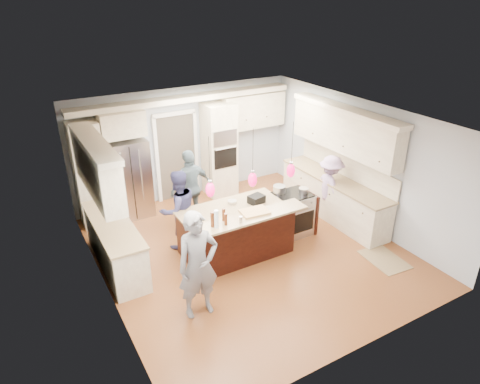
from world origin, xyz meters
The scene contains 23 objects.
ground_plane centered at (0.00, 0.00, 0.00)m, with size 6.00×6.00×0.00m, color brown.
room_shell centered at (0.00, 0.00, 1.82)m, with size 5.54×6.04×2.72m.
refrigerator centered at (-1.55, 2.64, 0.90)m, with size 0.90×0.70×1.80m, color #B7B7BC.
oven_column centered at (0.75, 2.67, 1.15)m, with size 0.72×0.69×2.30m.
back_upper_cabinets centered at (-0.75, 2.76, 1.67)m, with size 5.30×0.61×2.54m.
right_counter_run centered at (2.44, 0.30, 1.06)m, with size 0.64×3.10×2.51m.
left_cabinets centered at (-2.44, 0.80, 1.06)m, with size 0.64×2.30×2.51m.
kitchen_island centered at (-0.25, 0.07, 0.49)m, with size 2.10×1.46×1.12m.
island_range centered at (1.16, 0.15, 0.46)m, with size 0.82×0.71×0.92m.
pendant_lights centered at (-0.25, -0.51, 1.80)m, with size 1.75×0.15×1.03m.
person_bar_end centered at (-1.60, -1.13, 0.90)m, with size 0.66×0.43×1.81m, color slate.
person_far_left centered at (-1.10, 0.85, 0.82)m, with size 0.80×0.62×1.64m, color navy.
person_far_right centered at (-0.50, 1.60, 0.85)m, with size 1.00×0.42×1.70m, color slate.
person_range_side centered at (2.25, 0.27, 0.74)m, with size 0.96×0.55×1.49m, color #AE8EC0.
floor_rug centered at (2.10, -1.59, 0.01)m, with size 0.62×0.91×0.01m, color #907B4E.
water_bottle centered at (-0.99, -0.59, 1.28)m, with size 0.08×0.08×0.33m, color silver.
beer_bottle_a centered at (-1.04, -0.53, 1.26)m, with size 0.07×0.07×0.28m, color #471F0C.
beer_bottle_b centered at (-0.82, -0.59, 1.23)m, with size 0.05×0.05×0.21m, color #471F0C.
beer_bottle_c centered at (-0.78, -0.44, 1.24)m, with size 0.06×0.06×0.23m, color #471F0C.
drink_can centered at (-0.56, -0.64, 1.18)m, with size 0.06×0.06×0.12m, color #B7B7BC.
cutting_board centered at (-0.17, -0.47, 1.14)m, with size 0.49×0.35×0.04m, color tan.
pot_large centered at (0.93, 0.34, 1.00)m, with size 0.26×0.26×0.15m, color #B7B7BC.
pot_small centered at (1.36, 0.09, 0.97)m, with size 0.20×0.20×0.10m, color #B7B7BC.
Camera 1 is at (-3.74, -6.14, 4.75)m, focal length 32.00 mm.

